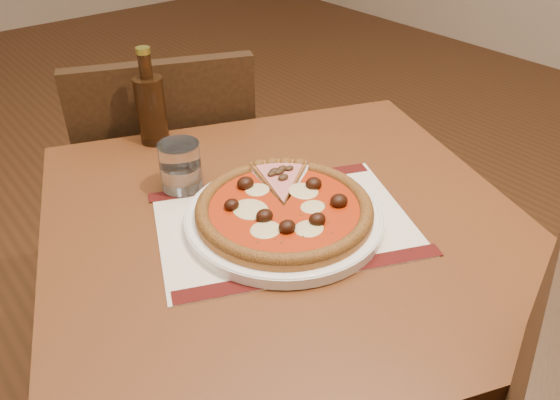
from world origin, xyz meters
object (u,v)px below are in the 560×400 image
(table, at_px, (287,265))
(plate, at_px, (284,218))
(water_glass, at_px, (181,167))
(pizza, at_px, (284,208))
(chair_far, at_px, (171,186))
(bottle, at_px, (151,107))

(table, xyz_separation_m, plate, (-0.01, -0.00, 0.11))
(plate, bearing_deg, water_glass, 110.64)
(table, distance_m, pizza, 0.13)
(water_glass, bearing_deg, plate, -69.36)
(table, distance_m, chair_far, 0.59)
(table, xyz_separation_m, bottle, (-0.04, 0.40, 0.18))
(chair_far, bearing_deg, plate, 104.57)
(water_glass, bearing_deg, chair_far, 67.53)
(table, height_order, plate, plate)
(chair_far, xyz_separation_m, plate, (-0.08, -0.58, 0.25))
(chair_far, relative_size, water_glass, 9.69)
(pizza, bearing_deg, bottle, 93.62)
(water_glass, bearing_deg, table, -66.37)
(table, distance_m, water_glass, 0.26)
(chair_far, xyz_separation_m, bottle, (-0.10, -0.17, 0.32))
(pizza, bearing_deg, water_glass, 110.55)
(chair_far, xyz_separation_m, water_glass, (-0.15, -0.37, 0.29))
(pizza, relative_size, water_glass, 3.22)
(bottle, bearing_deg, pizza, -86.38)
(table, relative_size, pizza, 3.49)
(chair_far, distance_m, bottle, 0.38)
(plate, xyz_separation_m, bottle, (-0.03, 0.40, 0.07))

